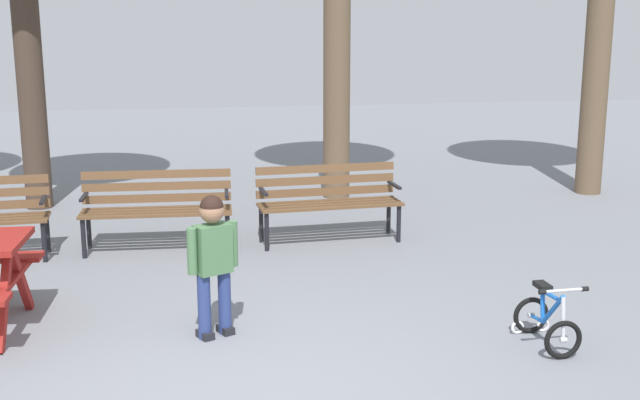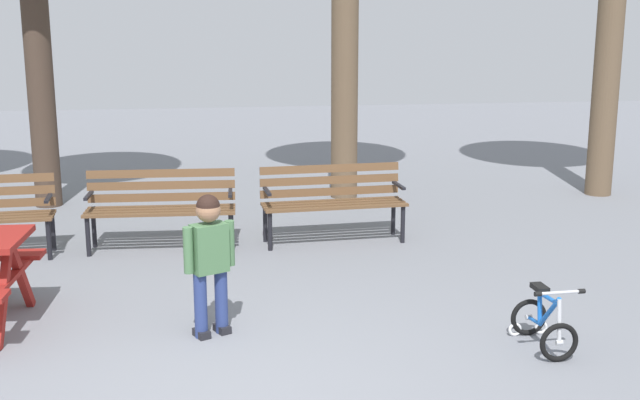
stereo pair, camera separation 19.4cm
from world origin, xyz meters
name	(u,v)px [view 2 (the right image)]	position (x,y,z in m)	size (l,w,h in m)	color
ground	(232,400)	(0.00, 0.00, 0.00)	(36.00, 36.00, 0.00)	slate
park_bench_left	(161,202)	(-0.59, 3.77, 0.51)	(1.62, 0.54, 0.85)	brown
park_bench_right	(333,196)	(1.30, 3.79, 0.51)	(1.62, 0.55, 0.85)	brown
child_standing	(210,253)	(-0.11, 1.17, 0.68)	(0.40, 0.26, 1.14)	navy
kids_bicycle	(543,323)	(2.39, 0.53, 0.20)	(0.39, 0.57, 0.54)	black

